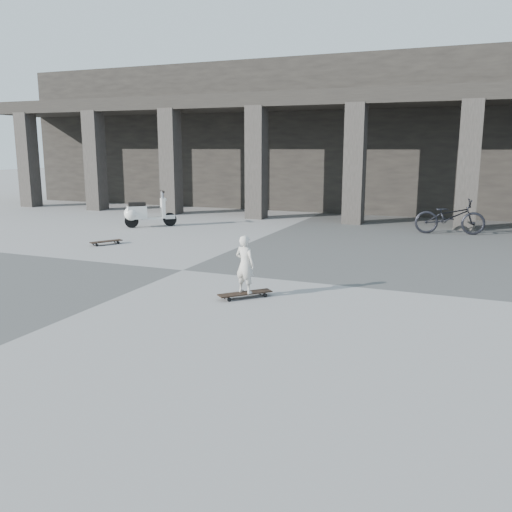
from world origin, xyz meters
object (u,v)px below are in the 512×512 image
at_px(child, 245,264).
at_px(longboard, 245,294).
at_px(scooter, 142,213).
at_px(bicycle, 450,217).
at_px(skateboard_spare, 106,242).

bearing_deg(child, longboard, -32.54).
bearing_deg(scooter, child, -86.82).
height_order(scooter, bicycle, scooter).
distance_m(child, bicycle, 9.23).
bearing_deg(longboard, scooter, 87.94).
bearing_deg(skateboard_spare, scooter, 46.78).
xyz_separation_m(scooter, bicycle, (9.33, 2.33, 0.06)).
height_order(skateboard_spare, bicycle, bicycle).
xyz_separation_m(skateboard_spare, child, (5.52, -3.36, 0.52)).
height_order(child, scooter, scooter).
xyz_separation_m(child, bicycle, (2.88, 8.77, -0.07)).
bearing_deg(scooter, longboard, -86.82).
height_order(longboard, scooter, scooter).
bearing_deg(skateboard_spare, child, -91.55).
bearing_deg(scooter, skateboard_spare, -114.93).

